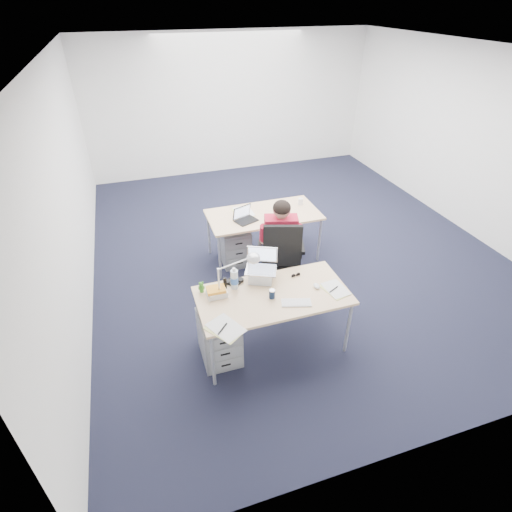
% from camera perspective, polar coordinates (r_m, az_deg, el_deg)
% --- Properties ---
extents(floor, '(7.00, 7.00, 0.00)m').
position_cam_1_polar(floor, '(6.41, 5.03, 1.52)').
color(floor, black).
rests_on(floor, ground).
extents(room, '(6.02, 7.02, 2.80)m').
position_cam_1_polar(room, '(5.69, 5.91, 16.29)').
color(room, white).
rests_on(room, ground).
extents(desk_near, '(1.60, 0.80, 0.73)m').
position_cam_1_polar(desk_near, '(4.25, 2.43, -6.00)').
color(desk_near, tan).
rests_on(desk_near, ground).
extents(desk_far, '(1.60, 0.80, 0.73)m').
position_cam_1_polar(desk_far, '(5.78, 1.08, 5.65)').
color(desk_far, tan).
rests_on(desk_far, ground).
extents(office_chair, '(0.90, 0.90, 1.13)m').
position_cam_1_polar(office_chair, '(5.24, 3.46, -2.34)').
color(office_chair, black).
rests_on(office_chair, ground).
extents(seated_person, '(0.53, 0.77, 1.33)m').
position_cam_1_polar(seated_person, '(5.20, 3.34, 1.97)').
color(seated_person, '#B11931').
rests_on(seated_person, ground).
extents(drawer_pedestal_near, '(0.40, 0.50, 0.55)m').
position_cam_1_polar(drawer_pedestal_near, '(4.41, -5.25, -11.49)').
color(drawer_pedestal_near, gray).
rests_on(drawer_pedestal_near, ground).
extents(drawer_pedestal_far, '(0.40, 0.50, 0.55)m').
position_cam_1_polar(drawer_pedestal_far, '(5.89, -3.11, 1.61)').
color(drawer_pedestal_far, gray).
rests_on(drawer_pedestal_far, ground).
extents(silver_laptop, '(0.41, 0.38, 0.35)m').
position_cam_1_polar(silver_laptop, '(4.32, 0.73, -1.52)').
color(silver_laptop, silver).
rests_on(silver_laptop, desk_near).
extents(wireless_keyboard, '(0.33, 0.21, 0.02)m').
position_cam_1_polar(wireless_keyboard, '(4.13, 5.77, -6.64)').
color(wireless_keyboard, white).
rests_on(wireless_keyboard, desk_near).
extents(computer_mouse, '(0.06, 0.10, 0.04)m').
position_cam_1_polar(computer_mouse, '(4.35, 8.65, -4.26)').
color(computer_mouse, white).
rests_on(computer_mouse, desk_near).
extents(headphones, '(0.23, 0.18, 0.03)m').
position_cam_1_polar(headphones, '(4.38, -3.15, -3.59)').
color(headphones, black).
rests_on(headphones, desk_near).
extents(can_koozie, '(0.07, 0.07, 0.10)m').
position_cam_1_polar(can_koozie, '(4.15, 2.30, -5.43)').
color(can_koozie, '#12203B').
rests_on(can_koozie, desk_near).
extents(water_bottle, '(0.10, 0.10, 0.26)m').
position_cam_1_polar(water_bottle, '(4.24, -3.12, -3.18)').
color(water_bottle, silver).
rests_on(water_bottle, desk_near).
extents(bear_figurine, '(0.08, 0.07, 0.13)m').
position_cam_1_polar(bear_figurine, '(4.26, -7.80, -4.37)').
color(bear_figurine, '#22771F').
rests_on(bear_figurine, desk_near).
extents(book_stack, '(0.22, 0.17, 0.09)m').
position_cam_1_polar(book_stack, '(4.20, -5.64, -5.13)').
color(book_stack, silver).
rests_on(book_stack, desk_near).
extents(cordless_phone, '(0.04, 0.03, 0.14)m').
position_cam_1_polar(cordless_phone, '(4.27, -4.46, -3.90)').
color(cordless_phone, black).
rests_on(cordless_phone, desk_near).
extents(papers_left, '(0.38, 0.42, 0.01)m').
position_cam_1_polar(papers_left, '(3.83, -4.46, -10.36)').
color(papers_left, '#E2E584').
rests_on(papers_left, desk_near).
extents(papers_right, '(0.25, 0.33, 0.01)m').
position_cam_1_polar(papers_right, '(4.36, 11.25, -4.74)').
color(papers_right, '#E2E584').
rests_on(papers_right, desk_near).
extents(sunglasses, '(0.12, 0.06, 0.03)m').
position_cam_1_polar(sunglasses, '(4.49, 5.69, -2.75)').
color(sunglasses, black).
rests_on(sunglasses, desk_near).
extents(desk_lamp, '(0.45, 0.29, 0.48)m').
position_cam_1_polar(desk_lamp, '(4.09, -3.43, -2.76)').
color(desk_lamp, silver).
rests_on(desk_lamp, desk_near).
extents(dark_laptop, '(0.37, 0.37, 0.21)m').
position_cam_1_polar(dark_laptop, '(5.51, -1.40, 5.97)').
color(dark_laptop, black).
rests_on(dark_laptop, desk_far).
extents(far_cup, '(0.09, 0.09, 0.10)m').
position_cam_1_polar(far_cup, '(6.03, 6.37, 7.75)').
color(far_cup, white).
rests_on(far_cup, desk_far).
extents(far_papers, '(0.27, 0.36, 0.01)m').
position_cam_1_polar(far_papers, '(5.79, -1.83, 6.25)').
color(far_papers, white).
rests_on(far_papers, desk_far).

